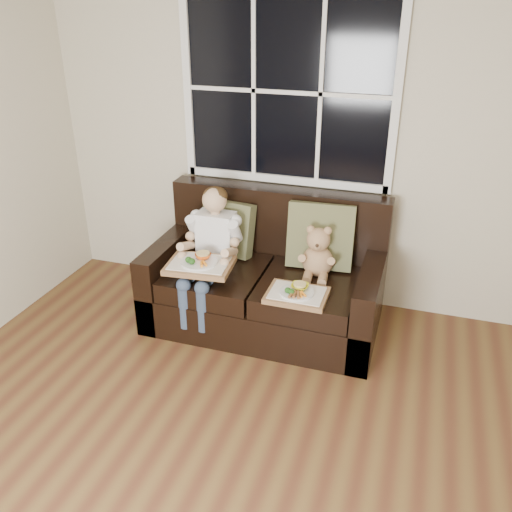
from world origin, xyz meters
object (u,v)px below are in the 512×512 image
(teddy_bear, at_px, (318,255))
(tray_right, at_px, (297,294))
(child, at_px, (211,242))
(loveseat, at_px, (267,284))
(tray_left, at_px, (200,264))

(teddy_bear, distance_m, tray_right, 0.39)
(child, bearing_deg, loveseat, 17.16)
(loveseat, relative_size, teddy_bear, 4.28)
(tray_left, relative_size, tray_right, 1.20)
(tray_left, bearing_deg, teddy_bear, 17.63)
(tray_left, bearing_deg, loveseat, 34.46)
(child, relative_size, tray_right, 2.23)
(loveseat, xyz_separation_m, tray_left, (-0.40, -0.33, 0.27))
(tray_right, bearing_deg, child, 161.17)
(tray_left, height_order, tray_right, tray_left)
(loveseat, xyz_separation_m, teddy_bear, (0.38, -0.00, 0.30))
(loveseat, distance_m, teddy_bear, 0.48)
(loveseat, distance_m, tray_right, 0.51)
(child, height_order, teddy_bear, child)
(teddy_bear, height_order, tray_left, teddy_bear)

